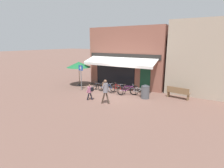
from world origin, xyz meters
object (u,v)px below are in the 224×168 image
bicycle_black (99,86)px  bicycle_purple (128,90)px  cafe_parasol (79,65)px  pedestrian_adult (105,89)px  litter_bin (145,91)px  bicycle_red (117,89)px  pedestrian_child (90,90)px  parking_sign (81,75)px  bicycle_blue (106,88)px  park_bench (178,92)px  bicycle_silver (138,92)px

bicycle_black → bicycle_purple: bicycle_purple is taller
bicycle_black → cafe_parasol: (-2.60, 0.52, 1.66)m
pedestrian_adult → litter_bin: (1.92, 2.47, -0.50)m
bicycle_red → cafe_parasol: (-4.41, 0.56, 1.63)m
bicycle_black → pedestrian_child: 2.69m
pedestrian_adult → bicycle_purple: bearing=-102.4°
parking_sign → cafe_parasol: bearing=136.2°
bicycle_blue → cafe_parasol: bearing=175.6°
park_bench → litter_bin: bearing=-142.7°
bicycle_black → bicycle_purple: size_ratio=1.04×
pedestrian_adult → parking_sign: 4.15m
bicycle_black → cafe_parasol: bearing=153.5°
pedestrian_adult → litter_bin: bearing=-130.6°
parking_sign → cafe_parasol: (-1.27, 1.21, 0.64)m
pedestrian_child → park_bench: size_ratio=0.70×
bicycle_blue → bicycle_purple: (1.92, 0.13, 0.03)m
cafe_parasol → bicycle_red: bearing=-7.3°
pedestrian_adult → cafe_parasol: size_ratio=0.73×
park_bench → cafe_parasol: bearing=-168.8°
bicycle_purple → bicycle_silver: 0.84m
bicycle_red → bicycle_blue: bearing=-148.0°
park_bench → bicycle_blue: bearing=-159.8°
bicycle_silver → cafe_parasol: cafe_parasol is taller
bicycle_red → bicycle_black: bearing=-155.0°
bicycle_silver → litter_bin: size_ratio=1.51×
litter_bin → cafe_parasol: cafe_parasol is taller
litter_bin → bicycle_silver: bearing=163.7°
bicycle_red → bicycle_purple: size_ratio=1.07×
litter_bin → park_bench: (2.09, 1.19, -0.07)m
bicycle_purple → pedestrian_adult: bearing=-127.3°
bicycle_blue → pedestrian_child: pedestrian_child is taller
bicycle_red → bicycle_silver: 1.81m
bicycle_blue → bicycle_red: bearing=12.1°
pedestrian_child → bicycle_blue: bearing=-99.2°
bicycle_silver → pedestrian_child: bearing=-115.4°
park_bench → bicycle_purple: bearing=-155.4°
cafe_parasol → park_bench: cafe_parasol is taller
bicycle_blue → bicycle_silver: bearing=11.0°
pedestrian_adult → pedestrian_child: bearing=-6.6°
bicycle_silver → pedestrian_child: 3.70m
bicycle_purple → pedestrian_adult: size_ratio=0.94×
bicycle_blue → pedestrian_adult: size_ratio=1.06×
bicycle_red → bicycle_purple: 0.98m
pedestrian_adult → park_bench: (4.01, 3.67, -0.56)m
cafe_parasol → parking_sign: bearing=-43.8°
pedestrian_adult → parking_sign: bearing=-29.9°
bicycle_red → parking_sign: 3.35m
parking_sign → bicycle_blue: bearing=14.2°
bicycle_black → bicycle_blue: size_ratio=0.92×
bicycle_silver → litter_bin: 0.70m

